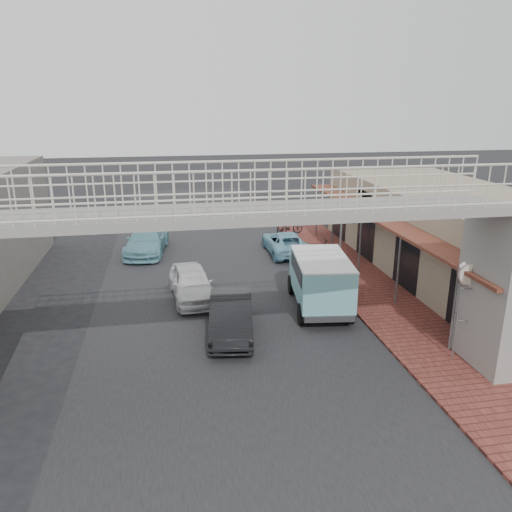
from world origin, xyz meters
name	(u,v)px	position (x,y,z in m)	size (l,w,h in m)	color
ground	(228,329)	(0.00, 0.00, 0.00)	(120.00, 120.00, 0.00)	black
road_strip	(228,329)	(0.00, 0.00, 0.01)	(10.00, 60.00, 0.01)	black
sidewalk	(366,287)	(6.50, 3.00, 0.05)	(3.00, 40.00, 0.10)	brown
shophouse_row	(452,234)	(10.97, 4.00, 2.01)	(7.20, 18.00, 4.00)	gray
footbridge	(245,285)	(0.00, -4.00, 3.18)	(16.40, 2.40, 6.34)	gray
white_hatchback	(192,283)	(-1.11, 3.14, 0.68)	(1.61, 4.01, 1.37)	white
dark_sedan	(231,316)	(0.06, -0.38, 0.69)	(1.45, 4.17, 1.37)	black
angkot_curb	(285,243)	(4.20, 8.75, 0.59)	(1.96, 4.24, 1.18)	#79BAD1
angkot_far	(147,240)	(-3.12, 10.18, 0.69)	(1.94, 4.78, 1.39)	#67A5B4
angkot_van	(320,275)	(3.79, 1.26, 1.38)	(2.52, 4.64, 2.17)	black
motorcycle_near	(316,248)	(5.54, 7.45, 0.59)	(0.65, 1.86, 0.98)	black
motorcycle_far	(290,226)	(5.30, 12.16, 0.63)	(0.50, 1.78, 1.07)	black
street_clock	(470,278)	(7.06, -3.37, 2.69)	(0.81, 0.77, 3.12)	#59595B
arrow_sign	(358,213)	(7.14, 6.05, 2.67)	(1.92, 1.27, 3.18)	#59595B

